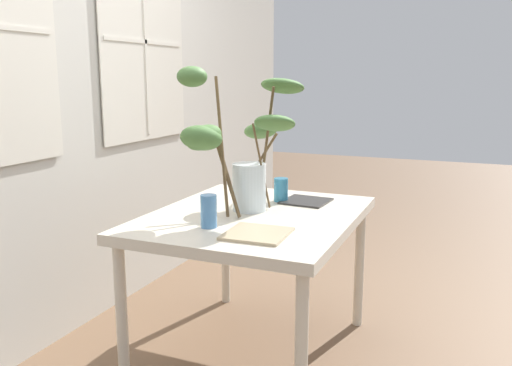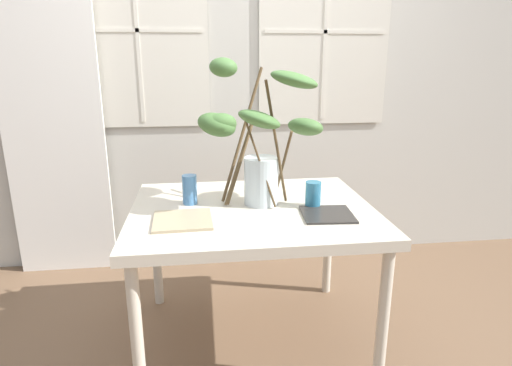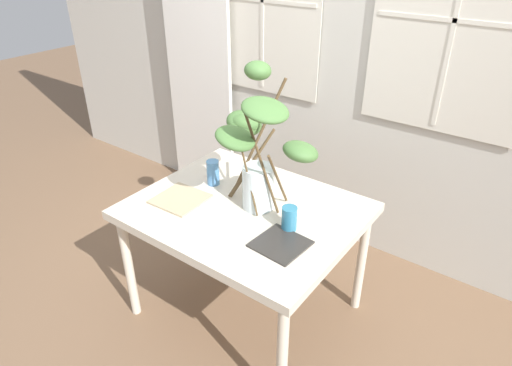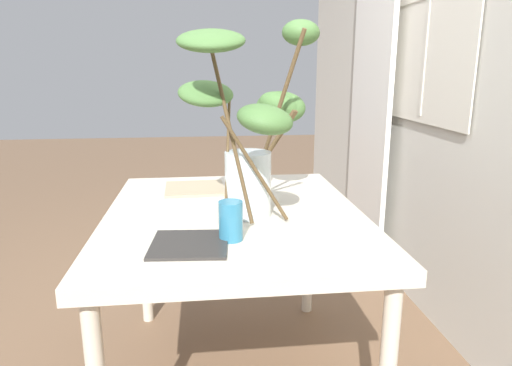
% 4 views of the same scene
% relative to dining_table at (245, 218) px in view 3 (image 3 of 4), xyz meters
% --- Properties ---
extents(ground, '(14.00, 14.00, 0.00)m').
position_rel_dining_table_xyz_m(ground, '(0.00, 0.00, -0.66)').
color(ground, brown).
extents(back_wall_with_windows, '(5.82, 0.14, 2.77)m').
position_rel_dining_table_xyz_m(back_wall_with_windows, '(-0.00, 1.08, 0.73)').
color(back_wall_with_windows, beige).
rests_on(back_wall_with_windows, ground).
extents(curtain_sheer_side, '(0.63, 0.03, 2.36)m').
position_rel_dining_table_xyz_m(curtain_sheer_side, '(-1.18, 0.94, 0.52)').
color(curtain_sheer_side, white).
rests_on(curtain_sheer_side, ground).
extents(dining_table, '(1.16, 0.95, 0.73)m').
position_rel_dining_table_xyz_m(dining_table, '(0.00, 0.00, 0.00)').
color(dining_table, beige).
rests_on(dining_table, ground).
extents(vase_with_branches, '(0.68, 0.59, 0.70)m').
position_rel_dining_table_xyz_m(vase_with_branches, '(0.01, 0.08, 0.40)').
color(vase_with_branches, silver).
rests_on(vase_with_branches, dining_table).
extents(drinking_glass_blue_left, '(0.07, 0.07, 0.15)m').
position_rel_dining_table_xyz_m(drinking_glass_blue_left, '(-0.30, 0.09, 0.14)').
color(drinking_glass_blue_left, '#4C84BC').
rests_on(drinking_glass_blue_left, dining_table).
extents(drinking_glass_blue_right, '(0.08, 0.08, 0.12)m').
position_rel_dining_table_xyz_m(drinking_glass_blue_right, '(0.29, -0.03, 0.13)').
color(drinking_glass_blue_right, teal).
rests_on(drinking_glass_blue_right, dining_table).
extents(plate_square_left, '(0.26, 0.26, 0.01)m').
position_rel_dining_table_xyz_m(plate_square_left, '(-0.33, -0.15, 0.07)').
color(plate_square_left, tan).
rests_on(plate_square_left, dining_table).
extents(plate_square_right, '(0.25, 0.25, 0.01)m').
position_rel_dining_table_xyz_m(plate_square_right, '(0.33, -0.16, 0.07)').
color(plate_square_right, '#2D2B28').
rests_on(plate_square_right, dining_table).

